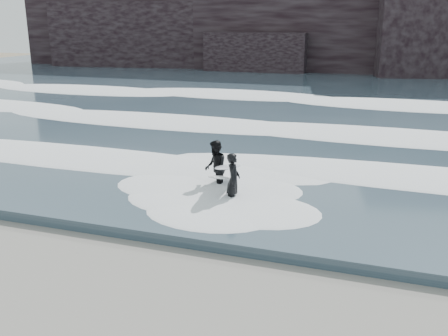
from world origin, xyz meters
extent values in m
plane|color=#8D7756|center=(0.00, 0.00, 0.00)|extent=(120.00, 120.00, 0.00)
cube|color=#334450|center=(0.00, 29.00, 0.15)|extent=(90.00, 52.00, 0.30)
cube|color=black|center=(0.00, 46.00, 5.00)|extent=(70.00, 9.00, 10.00)
ellipsoid|color=white|center=(0.00, 9.00, 0.40)|extent=(60.00, 3.20, 0.20)
ellipsoid|color=white|center=(0.00, 16.00, 0.42)|extent=(60.00, 4.00, 0.24)
ellipsoid|color=white|center=(0.00, 25.00, 0.45)|extent=(60.00, 4.80, 0.30)
imported|color=black|center=(1.06, 6.04, 0.80)|extent=(0.46, 0.63, 1.60)
ellipsoid|color=white|center=(0.66, 6.09, 0.83)|extent=(0.67, 1.96, 0.70)
imported|color=black|center=(0.18, 6.95, 0.85)|extent=(0.90, 1.00, 1.69)
ellipsoid|color=white|center=(0.60, 6.95, 0.91)|extent=(0.60, 2.07, 0.53)
camera|label=1|loc=(5.20, -6.91, 5.24)|focal=40.00mm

